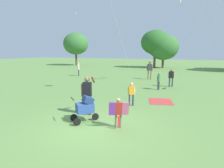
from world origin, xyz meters
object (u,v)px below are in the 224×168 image
person_adult_flyer (87,92)px  picnic_blanket (161,101)px  person_couple_left (150,69)px  child_with_butterfly_kite (118,110)px  stroller (85,107)px  person_back_turned (171,76)px  person_kid_running (131,92)px  person_red_shirt (78,68)px  person_sitting_far (159,80)px

person_adult_flyer → picnic_blanket: person_adult_flyer is taller
person_couple_left → picnic_blanket: 8.25m
child_with_butterfly_kite → person_couple_left: size_ratio=0.61×
child_with_butterfly_kite → stroller: size_ratio=1.04×
person_back_turned → picnic_blanket: (0.06, -4.66, -0.81)m
person_kid_running → child_with_butterfly_kite: bearing=-80.6°
stroller → person_couple_left: (-0.29, 12.00, 0.43)m
child_with_butterfly_kite → person_couple_left: bearing=97.9°
person_back_turned → person_adult_flyer: bearing=-106.7°
person_red_shirt → person_sitting_far: person_red_shirt is taller
stroller → person_back_turned: 9.08m
picnic_blanket → person_sitting_far: bearing=102.7°
person_kid_running → person_sitting_far: bearing=83.6°
person_sitting_far → person_couple_left: size_ratio=0.67×
child_with_butterfly_kite → person_sitting_far: size_ratio=0.92×
stroller → person_adult_flyer: bearing=115.6°
person_kid_running → picnic_blanket: size_ratio=0.87×
person_back_turned → child_with_butterfly_kite: bearing=-94.5°
child_with_butterfly_kite → picnic_blanket: bearing=79.9°
stroller → person_couple_left: 12.01m
stroller → person_kid_running: person_kid_running is taller
person_red_shirt → stroller: bearing=-54.8°
person_adult_flyer → picnic_blanket: bearing=54.2°
person_adult_flyer → person_sitting_far: size_ratio=1.46×
stroller → person_kid_running: size_ratio=0.88×
person_couple_left → person_adult_flyer: bearing=-90.3°
person_adult_flyer → person_couple_left: person_couple_left is taller
person_adult_flyer → person_red_shirt: 13.10m
picnic_blanket → person_couple_left: bearing=107.2°
person_couple_left → picnic_blanket: bearing=-72.8°
person_red_shirt → person_back_turned: person_red_shirt is taller
stroller → person_kid_running: 2.95m
person_red_shirt → picnic_blanket: size_ratio=1.08×
person_sitting_far → picnic_blanket: 3.32m
stroller → person_red_shirt: bearing=125.2°
person_sitting_far → person_kid_running: 4.57m
person_adult_flyer → person_kid_running: size_ratio=1.46×
person_back_turned → picnic_blanket: size_ratio=1.03×
stroller → person_sitting_far: 7.48m
child_with_butterfly_kite → person_sitting_far: (0.04, 7.39, 0.04)m
person_adult_flyer → person_back_turned: (2.43, 8.11, -0.17)m
stroller → person_red_shirt: (-8.02, 11.36, 0.26)m
person_red_shirt → person_kid_running: (8.93, -8.56, -0.17)m
person_adult_flyer → person_back_turned: 8.47m
person_couple_left → child_with_butterfly_kite: bearing=-82.1°
person_adult_flyer → stroller: person_adult_flyer is taller
person_sitting_far → person_red_shirt: bearing=157.0°
person_adult_flyer → person_couple_left: 11.27m
person_kid_running → picnic_blanket: person_kid_running is taller
person_adult_flyer → person_kid_running: bearing=58.6°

